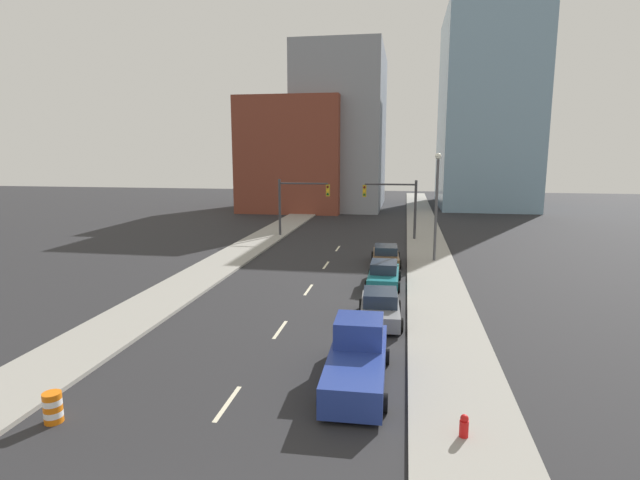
% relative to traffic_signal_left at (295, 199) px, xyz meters
% --- Properties ---
extents(sidewalk_left, '(3.46, 92.73, 0.16)m').
position_rel_traffic_signal_left_xyz_m(sidewalk_left, '(-2.71, 6.90, -3.61)').
color(sidewalk_left, gray).
rests_on(sidewalk_left, ground).
extents(sidewalk_right, '(3.46, 92.73, 0.16)m').
position_rel_traffic_signal_left_xyz_m(sidewalk_right, '(12.41, 6.90, -3.61)').
color(sidewalk_right, gray).
rests_on(sidewalk_right, ground).
extents(lane_stripe_at_7m, '(0.16, 2.40, 0.01)m').
position_rel_traffic_signal_left_xyz_m(lane_stripe_at_7m, '(4.85, -32.28, -3.69)').
color(lane_stripe_at_7m, beige).
rests_on(lane_stripe_at_7m, ground).
extents(lane_stripe_at_14m, '(0.16, 2.40, 0.01)m').
position_rel_traffic_signal_left_xyz_m(lane_stripe_at_14m, '(4.85, -25.28, -3.69)').
color(lane_stripe_at_14m, beige).
rests_on(lane_stripe_at_14m, ground).
extents(lane_stripe_at_21m, '(0.16, 2.40, 0.01)m').
position_rel_traffic_signal_left_xyz_m(lane_stripe_at_21m, '(4.85, -18.37, -3.69)').
color(lane_stripe_at_21m, beige).
rests_on(lane_stripe_at_21m, ground).
extents(lane_stripe_at_28m, '(0.16, 2.40, 0.01)m').
position_rel_traffic_signal_left_xyz_m(lane_stripe_at_28m, '(4.85, -11.67, -3.69)').
color(lane_stripe_at_28m, beige).
rests_on(lane_stripe_at_28m, ground).
extents(lane_stripe_at_34m, '(0.16, 2.40, 0.01)m').
position_rel_traffic_signal_left_xyz_m(lane_stripe_at_34m, '(4.85, -5.20, -3.69)').
color(lane_stripe_at_34m, beige).
rests_on(lane_stripe_at_34m, ground).
extents(building_brick_left, '(14.00, 16.00, 15.41)m').
position_rel_traffic_signal_left_xyz_m(building_brick_left, '(-5.09, 24.59, 4.01)').
color(building_brick_left, brown).
rests_on(building_brick_left, ground).
extents(building_office_center, '(12.00, 20.00, 22.58)m').
position_rel_traffic_signal_left_xyz_m(building_office_center, '(0.95, 28.59, 7.60)').
color(building_office_center, gray).
rests_on(building_office_center, ground).
extents(building_glass_right, '(13.00, 20.00, 28.17)m').
position_rel_traffic_signal_left_xyz_m(building_glass_right, '(21.96, 32.59, 10.40)').
color(building_glass_right, '#7A9EB7').
rests_on(building_glass_right, ground).
extents(traffic_signal_left, '(5.01, 0.35, 5.59)m').
position_rel_traffic_signal_left_xyz_m(traffic_signal_left, '(0.00, 0.00, 0.00)').
color(traffic_signal_left, '#38383D').
rests_on(traffic_signal_left, ground).
extents(traffic_signal_right, '(5.01, 0.35, 5.59)m').
position_rel_traffic_signal_left_xyz_m(traffic_signal_right, '(9.82, 0.00, 0.00)').
color(traffic_signal_right, '#38383D').
rests_on(traffic_signal_right, ground).
extents(traffic_barrel, '(0.56, 0.56, 0.95)m').
position_rel_traffic_signal_left_xyz_m(traffic_barrel, '(0.01, -34.26, -3.22)').
color(traffic_barrel, orange).
rests_on(traffic_barrel, ground).
extents(street_lamp, '(0.44, 0.44, 8.07)m').
position_rel_traffic_signal_left_xyz_m(street_lamp, '(12.68, -9.43, 1.01)').
color(street_lamp, '#4C4C51').
rests_on(street_lamp, ground).
extents(fire_hydrant, '(0.26, 0.26, 0.84)m').
position_rel_traffic_signal_left_xyz_m(fire_hydrant, '(12.23, -33.26, -3.28)').
color(fire_hydrant, red).
rests_on(fire_hydrant, ground).
extents(pickup_truck_blue, '(2.33, 5.96, 2.14)m').
position_rel_traffic_signal_left_xyz_m(pickup_truck_blue, '(8.88, -29.97, -2.83)').
color(pickup_truck_blue, navy).
rests_on(pickup_truck_blue, ground).
extents(sedan_gray, '(2.29, 4.65, 1.52)m').
position_rel_traffic_signal_left_xyz_m(sedan_gray, '(9.35, -23.28, -3.00)').
color(sedan_gray, slate).
rests_on(sedan_gray, ground).
extents(sedan_teal, '(2.09, 4.73, 1.49)m').
position_rel_traffic_signal_left_xyz_m(sedan_teal, '(9.24, -16.58, -3.01)').
color(sedan_teal, '#196B75').
rests_on(sedan_teal, ground).
extents(sedan_brown, '(2.32, 4.76, 1.38)m').
position_rel_traffic_signal_left_xyz_m(sedan_brown, '(9.13, -10.58, -3.06)').
color(sedan_brown, brown).
rests_on(sedan_brown, ground).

